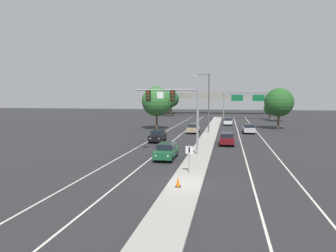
{
  "coord_description": "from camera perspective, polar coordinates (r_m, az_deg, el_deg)",
  "views": [
    {
      "loc": [
        2.86,
        -20.98,
        6.22
      ],
      "look_at": [
        -3.2,
        10.05,
        3.2
      ],
      "focal_mm": 32.78,
      "sensor_mm": 36.0,
      "label": 1
    }
  ],
  "objects": [
    {
      "name": "ground_plane",
      "position": [
        22.07,
        3.21,
        -10.92
      ],
      "size": [
        260.0,
        260.0,
        0.0
      ],
      "primitive_type": "plane",
      "color": "#28282B"
    },
    {
      "name": "median_island",
      "position": [
        39.56,
        6.79,
        -3.52
      ],
      "size": [
        2.4,
        110.0,
        0.15
      ],
      "primitive_type": "cube",
      "color": "#9E9B93",
      "rests_on": "ground"
    },
    {
      "name": "lane_stripe_oncoming_center",
      "position": [
        47.01,
        1.7,
        -2.14
      ],
      "size": [
        0.14,
        100.0,
        0.01
      ],
      "primitive_type": "cube",
      "color": "silver",
      "rests_on": "ground"
    },
    {
      "name": "lane_stripe_receding_center",
      "position": [
        46.43,
        13.24,
        -2.38
      ],
      "size": [
        0.14,
        100.0,
        0.01
      ],
      "primitive_type": "cube",
      "color": "silver",
      "rests_on": "ground"
    },
    {
      "name": "edge_stripe_left",
      "position": [
        47.65,
        -2.22,
        -2.04
      ],
      "size": [
        0.14,
        100.0,
        0.01
      ],
      "primitive_type": "cube",
      "color": "silver",
      "rests_on": "ground"
    },
    {
      "name": "edge_stripe_right",
      "position": [
        46.68,
        17.29,
        -2.44
      ],
      "size": [
        0.14,
        100.0,
        0.01
      ],
      "primitive_type": "cube",
      "color": "silver",
      "rests_on": "ground"
    },
    {
      "name": "overhead_signal_mast",
      "position": [
        32.57,
        1.76,
        3.86
      ],
      "size": [
        6.8,
        0.44,
        7.2
      ],
      "color": "gray",
      "rests_on": "median_island"
    },
    {
      "name": "median_sign_post",
      "position": [
        24.62,
        3.98,
        -5.41
      ],
      "size": [
        0.6,
        0.1,
        2.2
      ],
      "color": "gray",
      "rests_on": "median_island"
    },
    {
      "name": "street_lamp_median",
      "position": [
        52.71,
        7.35,
        4.95
      ],
      "size": [
        2.58,
        0.28,
        10.0
      ],
      "color": "#4C4C51",
      "rests_on": "median_island"
    },
    {
      "name": "car_oncoming_green",
      "position": [
        30.77,
        -0.31,
        -4.65
      ],
      "size": [
        1.84,
        4.48,
        1.58
      ],
      "color": "#195633",
      "rests_on": "ground"
    },
    {
      "name": "car_oncoming_black",
      "position": [
        42.6,
        -1.92,
        -1.83
      ],
      "size": [
        1.93,
        4.51,
        1.58
      ],
      "color": "black",
      "rests_on": "ground"
    },
    {
      "name": "car_oncoming_tan",
      "position": [
        52.89,
        4.77,
        -0.42
      ],
      "size": [
        1.92,
        4.51,
        1.58
      ],
      "color": "tan",
      "rests_on": "ground"
    },
    {
      "name": "car_receding_darkred",
      "position": [
        40.55,
        10.92,
        -2.29
      ],
      "size": [
        1.83,
        4.47,
        1.58
      ],
      "color": "#5B0F14",
      "rests_on": "ground"
    },
    {
      "name": "car_receding_silver",
      "position": [
        54.24,
        14.78,
        -0.44
      ],
      "size": [
        1.89,
        4.5,
        1.58
      ],
      "color": "#B7B7BC",
      "rests_on": "ground"
    },
    {
      "name": "car_receding_white",
      "position": [
        68.89,
        11.13,
        0.86
      ],
      "size": [
        1.88,
        4.49,
        1.58
      ],
      "color": "silver",
      "rests_on": "ground"
    },
    {
      "name": "traffic_cone_median_nose",
      "position": [
        21.04,
        1.88,
        -10.3
      ],
      "size": [
        0.36,
        0.36,
        0.74
      ],
      "color": "black",
      "rests_on": "median_island"
    },
    {
      "name": "highway_sign_gantry",
      "position": [
        87.71,
        14.61,
        5.25
      ],
      "size": [
        13.28,
        0.42,
        7.5
      ],
      "color": "gray",
      "rests_on": "ground"
    },
    {
      "name": "overpass_bridge",
      "position": [
        114.57,
        9.67,
        5.16
      ],
      "size": [
        42.4,
        6.4,
        7.65
      ],
      "color": "gray",
      "rests_on": "ground"
    },
    {
      "name": "tree_far_left_a",
      "position": [
        110.0,
        0.58,
        5.03
      ],
      "size": [
        5.71,
        5.71,
        8.26
      ],
      "color": "#4C3823",
      "rests_on": "ground"
    },
    {
      "name": "tree_far_right_c",
      "position": [
        62.29,
        19.94,
        4.15
      ],
      "size": [
        5.45,
        5.45,
        7.89
      ],
      "color": "#4C3823",
      "rests_on": "ground"
    },
    {
      "name": "tree_far_right_b",
      "position": [
        88.16,
        18.4,
        3.12
      ],
      "size": [
        3.24,
        3.24,
        4.69
      ],
      "color": "#4C3823",
      "rests_on": "ground"
    },
    {
      "name": "tree_far_left_b",
      "position": [
        58.59,
        -2.12,
        4.62
      ],
      "size": [
        5.67,
        5.67,
        8.21
      ],
      "color": "#4C3823",
      "rests_on": "ground"
    },
    {
      "name": "tree_far_right_a",
      "position": [
        81.92,
        20.01,
        3.63
      ],
      "size": [
        4.32,
        4.32,
        6.25
      ],
      "color": "#4C3823",
      "rests_on": "ground"
    },
    {
      "name": "tree_far_left_c",
      "position": [
        98.96,
        0.02,
        4.85
      ],
      "size": [
        5.46,
        5.46,
        7.9
      ],
      "color": "#4C3823",
      "rests_on": "ground"
    }
  ]
}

